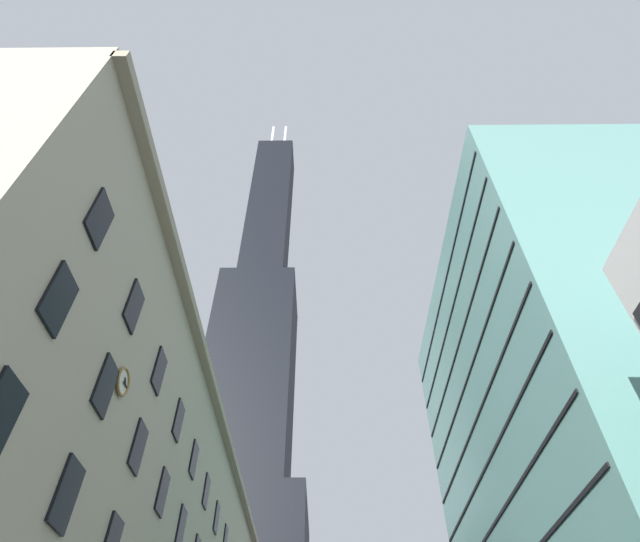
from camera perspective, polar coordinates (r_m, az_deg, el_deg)
dark_skyscraper at (r=117.14m, az=-8.48°, el=-17.16°), size 28.27×28.27×192.53m
glass_office_midrise at (r=50.58m, az=27.64°, el=-16.94°), size 17.62×36.00×43.87m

